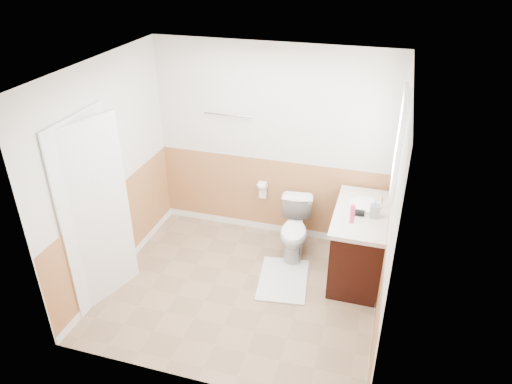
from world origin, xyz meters
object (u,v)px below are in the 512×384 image
(lotion_bottle, at_px, (352,214))
(soap_dispenser, at_px, (375,208))
(toilet, at_px, (295,230))
(bath_mat, at_px, (283,280))
(vanity_cabinet, at_px, (359,245))

(lotion_bottle, xyz_separation_m, soap_dispenser, (0.22, 0.19, -0.00))
(toilet, distance_m, bath_mat, 0.66)
(bath_mat, distance_m, soap_dispenser, 1.35)
(toilet, relative_size, lotion_bottle, 3.15)
(vanity_cabinet, xyz_separation_m, lotion_bottle, (-0.10, -0.26, 0.56))
(bath_mat, relative_size, lotion_bottle, 3.64)
(bath_mat, relative_size, soap_dispenser, 3.75)
(bath_mat, relative_size, vanity_cabinet, 0.73)
(bath_mat, bearing_deg, lotion_bottle, 9.89)
(toilet, height_order, lotion_bottle, lotion_bottle)
(vanity_cabinet, distance_m, lotion_bottle, 0.62)
(lotion_bottle, relative_size, soap_dispenser, 1.03)
(vanity_cabinet, height_order, lotion_bottle, lotion_bottle)
(bath_mat, distance_m, vanity_cabinet, 0.96)
(bath_mat, distance_m, lotion_bottle, 1.18)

